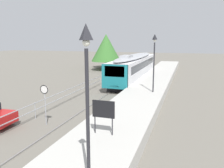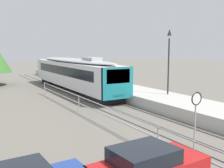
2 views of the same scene
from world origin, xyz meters
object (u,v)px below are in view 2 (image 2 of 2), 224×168
at_px(commuter_train, 74,72).
at_px(parked_hatchback_red, 148,168).
at_px(speed_limit_sign, 196,107).
at_px(platform_lamp_mid_platform, 169,49).

height_order(commuter_train, parked_hatchback_red, commuter_train).
xyz_separation_m(speed_limit_sign, parked_hatchback_red, (-3.80, -1.52, -1.33)).
relative_size(commuter_train, platform_lamp_mid_platform, 3.56).
bearing_deg(parked_hatchback_red, speed_limit_sign, 21.83).
height_order(speed_limit_sign, parked_hatchback_red, speed_limit_sign).
xyz_separation_m(commuter_train, parked_hatchback_red, (-5.66, -20.55, -1.35)).
distance_m(platform_lamp_mid_platform, parked_hatchback_red, 14.57).
bearing_deg(platform_lamp_mid_platform, commuter_train, 111.67).
height_order(commuter_train, platform_lamp_mid_platform, platform_lamp_mid_platform).
bearing_deg(commuter_train, parked_hatchback_red, -105.39).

